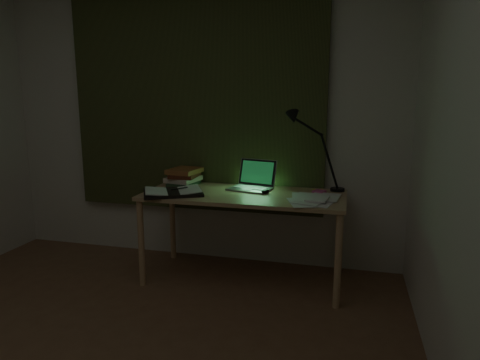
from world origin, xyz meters
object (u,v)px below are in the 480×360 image
(open_textbook, at_px, (173,192))
(loose_papers, at_px, (311,199))
(book_stack, at_px, (184,177))
(desk_lamp, at_px, (339,153))
(laptop, at_px, (250,176))
(desk, at_px, (244,237))

(open_textbook, xyz_separation_m, loose_papers, (1.02, 0.08, -0.01))
(book_stack, bearing_deg, desk_lamp, 3.99)
(book_stack, bearing_deg, laptop, -4.69)
(laptop, height_order, book_stack, laptop)
(desk, relative_size, desk_lamp, 2.55)
(open_textbook, bearing_deg, laptop, 1.55)
(open_textbook, relative_size, book_stack, 1.61)
(loose_papers, xyz_separation_m, desk_lamp, (0.17, 0.35, 0.29))
(loose_papers, distance_m, desk_lamp, 0.49)
(open_textbook, relative_size, desk_lamp, 0.72)
(desk_lamp, bearing_deg, open_textbook, -160.90)
(desk, relative_size, loose_papers, 4.46)
(book_stack, height_order, loose_papers, book_stack)
(open_textbook, height_order, desk_lamp, desk_lamp)
(laptop, height_order, loose_papers, laptop)
(laptop, bearing_deg, desk_lamp, 24.96)
(laptop, bearing_deg, loose_papers, -9.81)
(open_textbook, height_order, book_stack, book_stack)
(desk, relative_size, laptop, 4.22)
(open_textbook, distance_m, desk_lamp, 1.30)
(desk, xyz_separation_m, desk_lamp, (0.68, 0.27, 0.64))
(desk, height_order, open_textbook, open_textbook)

